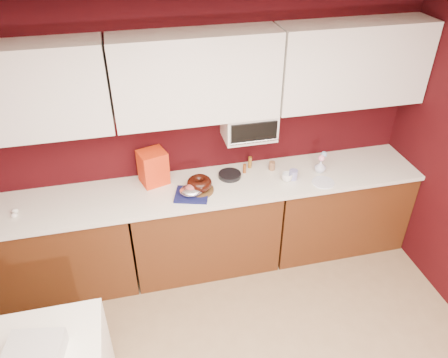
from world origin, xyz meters
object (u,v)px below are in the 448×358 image
at_px(coffee_mug, 287,176).
at_px(pandoro_box, 153,167).
at_px(blue_jar, 293,175).
at_px(flower_vase, 320,166).
at_px(foil_ham_nest, 192,190).
at_px(newspaper_stack, 34,353).
at_px(bundt_cake, 199,183).
at_px(toaster_oven, 249,124).

bearing_deg(coffee_mug, pandoro_box, 167.62).
relative_size(coffee_mug, blue_jar, 1.02).
relative_size(coffee_mug, flower_vase, 0.73).
relative_size(foil_ham_nest, newspaper_stack, 0.62).
bearing_deg(foil_ham_nest, bundt_cake, 33.64).
bearing_deg(blue_jar, coffee_mug, -168.48).
height_order(bundt_cake, pandoro_box, pandoro_box).
xyz_separation_m(coffee_mug, newspaper_stack, (-2.03, -1.25, -0.14)).
xyz_separation_m(bundt_cake, newspaper_stack, (-1.23, -1.27, -0.17)).
distance_m(blue_jar, flower_vase, 0.29).
height_order(toaster_oven, bundt_cake, toaster_oven).
bearing_deg(flower_vase, pandoro_box, 173.07).
relative_size(bundt_cake, pandoro_box, 0.70).
distance_m(pandoro_box, newspaper_stack, 1.76).
xyz_separation_m(toaster_oven, newspaper_stack, (-1.73, -1.50, -0.57)).
distance_m(toaster_oven, flower_vase, 0.79).
bearing_deg(coffee_mug, newspaper_stack, -148.29).
relative_size(foil_ham_nest, coffee_mug, 2.18).
bearing_deg(toaster_oven, flower_vase, -15.08).
xyz_separation_m(bundt_cake, flower_vase, (1.14, 0.05, -0.02)).
bearing_deg(bundt_cake, pandoro_box, 147.43).
height_order(bundt_cake, coffee_mug, bundt_cake).
bearing_deg(pandoro_box, toaster_oven, -17.35).
xyz_separation_m(blue_jar, flower_vase, (0.28, 0.06, 0.02)).
relative_size(foil_ham_nest, flower_vase, 1.59).
distance_m(toaster_oven, pandoro_box, 0.92).
height_order(bundt_cake, flower_vase, flower_vase).
xyz_separation_m(bundt_cake, coffee_mug, (0.79, -0.02, -0.03)).
bearing_deg(blue_jar, newspaper_stack, -148.82).
bearing_deg(newspaper_stack, pandoro_box, 60.02).
relative_size(toaster_oven, flower_vase, 3.56).
bearing_deg(bundt_cake, coffee_mug, -1.45).
height_order(toaster_oven, pandoro_box, toaster_oven).
bearing_deg(toaster_oven, foil_ham_nest, -154.09).
height_order(bundt_cake, blue_jar, bundt_cake).
bearing_deg(flower_vase, foil_ham_nest, -175.17).
height_order(pandoro_box, blue_jar, pandoro_box).
bearing_deg(pandoro_box, coffee_mug, -29.15).
distance_m(foil_ham_nest, blue_jar, 0.93).
xyz_separation_m(toaster_oven, coffee_mug, (0.30, -0.25, -0.43)).
xyz_separation_m(foil_ham_nest, coffee_mug, (0.87, 0.03, -0.01)).
bearing_deg(foil_ham_nest, flower_vase, 4.83).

